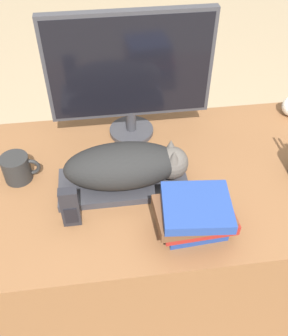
% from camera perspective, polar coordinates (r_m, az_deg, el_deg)
% --- Properties ---
extents(desk, '(1.27, 0.71, 0.73)m').
position_cam_1_polar(desk, '(1.56, 2.43, -10.66)').
color(desk, brown).
rests_on(desk, ground_plane).
extents(keyboard, '(0.40, 0.17, 0.02)m').
position_cam_1_polar(keyboard, '(1.24, -3.00, -2.29)').
color(keyboard, '#2D2D33').
rests_on(keyboard, desk).
extents(cat, '(0.38, 0.16, 0.13)m').
position_cam_1_polar(cat, '(1.19, -2.16, 0.40)').
color(cat, black).
rests_on(cat, keyboard).
extents(monitor, '(0.54, 0.16, 0.45)m').
position_cam_1_polar(monitor, '(1.31, -2.07, 13.89)').
color(monitor, '#333338').
rests_on(monitor, desk).
extents(coffee_mug, '(0.12, 0.09, 0.09)m').
position_cam_1_polar(coffee_mug, '(1.31, -17.90, -0.02)').
color(coffee_mug, black).
rests_on(coffee_mug, desk).
extents(phone, '(0.05, 0.03, 0.13)m').
position_cam_1_polar(phone, '(1.12, -10.66, -5.64)').
color(phone, black).
rests_on(phone, desk).
extents(book_stack, '(0.23, 0.18, 0.13)m').
position_cam_1_polar(book_stack, '(1.09, 7.44, -6.80)').
color(book_stack, navy).
rests_on(book_stack, desk).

